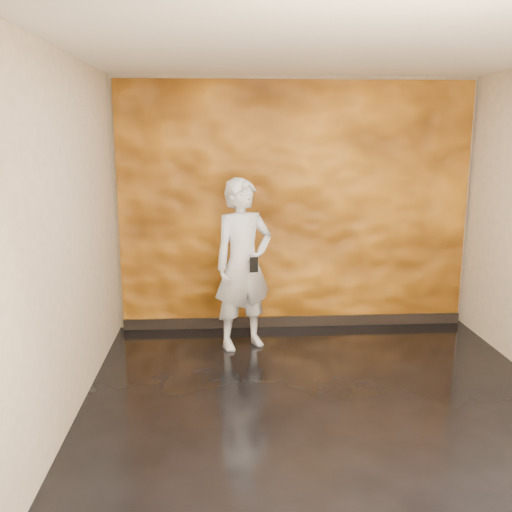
% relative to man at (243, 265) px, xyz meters
% --- Properties ---
extents(room, '(4.02, 4.02, 2.81)m').
position_rel_man_xyz_m(room, '(0.61, -1.33, 0.52)').
color(room, black).
rests_on(room, ground).
extents(feature_wall, '(3.90, 0.06, 2.75)m').
position_rel_man_xyz_m(feature_wall, '(0.61, 0.63, 0.50)').
color(feature_wall, orange).
rests_on(feature_wall, ground).
extents(baseboard, '(3.90, 0.04, 0.12)m').
position_rel_man_xyz_m(baseboard, '(0.61, 0.59, -0.82)').
color(baseboard, black).
rests_on(baseboard, ground).
extents(man, '(0.76, 0.65, 1.76)m').
position_rel_man_xyz_m(man, '(0.00, 0.00, 0.00)').
color(man, '#A8ACB9').
rests_on(man, ground).
extents(phone, '(0.08, 0.03, 0.15)m').
position_rel_man_xyz_m(phone, '(0.09, -0.23, 0.05)').
color(phone, black).
rests_on(phone, man).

